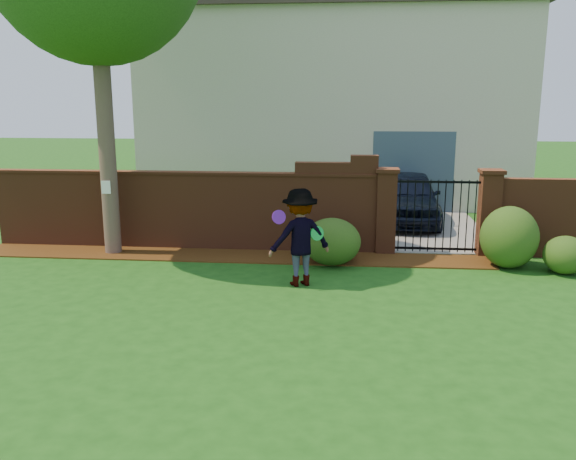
# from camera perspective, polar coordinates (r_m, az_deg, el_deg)

# --- Properties ---
(ground) EXTENTS (80.00, 80.00, 0.01)m
(ground) POSITION_cam_1_polar(r_m,az_deg,el_deg) (9.79, -3.68, -7.76)
(ground) COLOR #194A12
(ground) RESTS_ON ground
(mulch_bed) EXTENTS (11.10, 1.08, 0.03)m
(mulch_bed) POSITION_cam_1_polar(r_m,az_deg,el_deg) (13.08, -5.48, -2.46)
(mulch_bed) COLOR #3A200A
(mulch_bed) RESTS_ON ground
(brick_wall) EXTENTS (8.70, 0.31, 2.16)m
(brick_wall) POSITION_cam_1_polar(r_m,az_deg,el_deg) (13.74, -9.38, 2.05)
(brick_wall) COLOR brown
(brick_wall) RESTS_ON ground
(pillar_left) EXTENTS (0.50, 0.50, 1.88)m
(pillar_left) POSITION_cam_1_polar(r_m,az_deg,el_deg) (13.31, 9.30, 1.85)
(pillar_left) COLOR brown
(pillar_left) RESTS_ON ground
(pillar_right) EXTENTS (0.50, 0.50, 1.88)m
(pillar_right) POSITION_cam_1_polar(r_m,az_deg,el_deg) (13.64, 18.56, 1.61)
(pillar_right) COLOR brown
(pillar_right) RESTS_ON ground
(iron_gate) EXTENTS (1.78, 0.03, 1.60)m
(iron_gate) POSITION_cam_1_polar(r_m,az_deg,el_deg) (13.45, 13.97, 1.31)
(iron_gate) COLOR black
(iron_gate) RESTS_ON ground
(driveway) EXTENTS (3.20, 8.00, 0.01)m
(driveway) POSITION_cam_1_polar(r_m,az_deg,el_deg) (17.50, 11.97, 1.12)
(driveway) COLOR gray
(driveway) RESTS_ON ground
(house) EXTENTS (12.40, 6.40, 6.30)m
(house) POSITION_cam_1_polar(r_m,az_deg,el_deg) (21.06, 4.25, 11.89)
(house) COLOR beige
(house) RESTS_ON ground
(car) EXTENTS (1.85, 4.17, 1.40)m
(car) POSITION_cam_1_polar(r_m,az_deg,el_deg) (16.60, 11.37, 2.97)
(car) COLOR black
(car) RESTS_ON ground
(paper_notice) EXTENTS (0.20, 0.01, 0.28)m
(paper_notice) POSITION_cam_1_polar(r_m,az_deg,el_deg) (13.42, -16.93, 3.91)
(paper_notice) COLOR white
(paper_notice) RESTS_ON tree
(shrub_left) EXTENTS (1.19, 1.19, 0.97)m
(shrub_left) POSITION_cam_1_polar(r_m,az_deg,el_deg) (12.32, 4.19, -1.11)
(shrub_left) COLOR #1D4514
(shrub_left) RESTS_ON ground
(shrub_middle) EXTENTS (1.15, 1.15, 1.26)m
(shrub_middle) POSITION_cam_1_polar(r_m,az_deg,el_deg) (12.84, 20.29, -0.65)
(shrub_middle) COLOR #1D4514
(shrub_middle) RESTS_ON ground
(shrub_right) EXTENTS (0.85, 0.85, 0.75)m
(shrub_right) POSITION_cam_1_polar(r_m,az_deg,el_deg) (12.88, 24.90, -2.17)
(shrub_right) COLOR #1D4514
(shrub_right) RESTS_ON ground
(man) EXTENTS (1.32, 1.07, 1.79)m
(man) POSITION_cam_1_polar(r_m,az_deg,el_deg) (10.84, 1.17, -0.75)
(man) COLOR gray
(man) RESTS_ON ground
(frisbee_purple) EXTENTS (0.26, 0.18, 0.25)m
(frisbee_purple) POSITION_cam_1_polar(r_m,az_deg,el_deg) (10.55, -0.88, 1.24)
(frisbee_purple) COLOR #6D1BAB
(frisbee_purple) RESTS_ON man
(frisbee_green) EXTENTS (0.26, 0.19, 0.26)m
(frisbee_green) POSITION_cam_1_polar(r_m,az_deg,el_deg) (10.83, 2.78, -0.32)
(frisbee_green) COLOR green
(frisbee_green) RESTS_ON man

